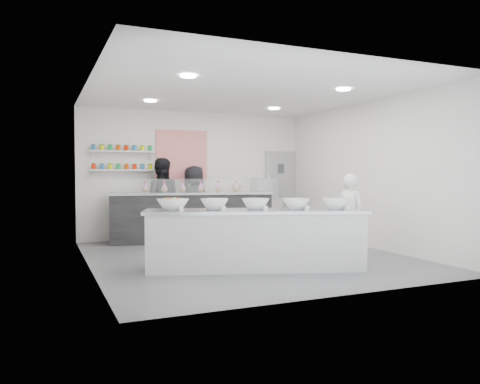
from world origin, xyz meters
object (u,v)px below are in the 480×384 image
Objects in this scene: back_bar at (192,217)px; staff_right at (194,202)px; staff_left at (161,200)px; espresso_ledge at (257,216)px; woman_prep at (351,216)px; prep_counter at (255,239)px; espresso_machine at (264,188)px.

back_bar is 2.09× the size of staff_right.
staff_left is at bearing 155.09° from back_bar.
espresso_ledge is 3.62m from woman_prep.
woman_prep reaches higher than espresso_ledge.
prep_counter is at bearing -78.57° from back_bar.
staff_left is 0.80m from staff_right.
espresso_ledge is 1.77m from staff_right.
espresso_ledge is 0.74× the size of staff_right.
espresso_machine is (0.19, 0.00, 0.69)m from espresso_ledge.
staff_right reaches higher than back_bar.
espresso_ledge is 2.56m from staff_left.
prep_counter is 5.97× the size of espresso_machine.
staff_left reaches higher than espresso_ledge.
espresso_machine reaches higher than prep_counter.
espresso_ledge is at bearing 180.00° from espresso_machine.
espresso_machine is 0.34× the size of staff_right.
espresso_machine is 3.63m from woman_prep.
espresso_machine is at bearing 169.54° from staff_right.
staff_left reaches higher than staff_right.
staff_right is (0.19, 0.43, 0.30)m from back_bar.
back_bar reaches higher than espresso_ledge.
staff_left is (-2.51, -0.18, 0.47)m from espresso_ledge.
staff_left is at bearing -176.19° from espresso_machine.
back_bar is 2.35× the size of woman_prep.
staff_right is at bearing -173.93° from espresso_ledge.
espresso_machine is 1.94m from staff_right.
espresso_ledge is 0.67× the size of staff_left.
espresso_machine reaches higher than back_bar.
staff_right is (-1.91, -0.18, -0.31)m from espresso_machine.
espresso_ledge is at bearing 170.14° from staff_right.
back_bar is 0.83m from staff_left.
espresso_machine is 2.72m from staff_left.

